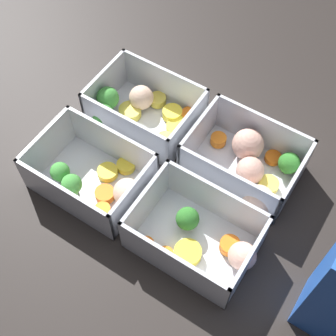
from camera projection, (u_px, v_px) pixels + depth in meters
name	position (u px, v px, depth m)	size (l,w,h in m)	color
ground_plane	(168.00, 177.00, 0.71)	(4.00, 4.00, 0.00)	#282321
container_near_left	(250.00, 165.00, 0.69)	(0.16, 0.14, 0.07)	silver
container_near_right	(140.00, 109.00, 0.75)	(0.16, 0.12, 0.07)	silver
container_far_left	(200.00, 238.00, 0.63)	(0.17, 0.12, 0.07)	silver
container_far_right	(95.00, 179.00, 0.68)	(0.17, 0.13, 0.07)	silver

